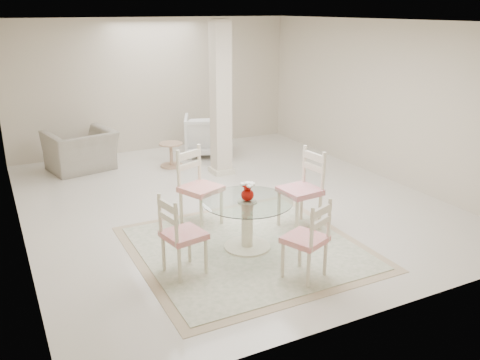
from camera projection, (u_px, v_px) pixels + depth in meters
name	position (u px, v px, depth m)	size (l,w,h in m)	color
ground	(227.00, 200.00, 8.01)	(7.00, 7.00, 0.00)	silver
room_shell	(226.00, 81.00, 7.41)	(6.02, 7.02, 2.71)	beige
column	(221.00, 100.00, 8.88)	(0.30, 0.30, 2.70)	beige
area_rug	(247.00, 248.00, 6.40)	(2.77, 2.77, 0.02)	tan
dining_table	(247.00, 224.00, 6.30)	(1.11, 1.11, 0.64)	#FAF5CE
red_vase	(248.00, 191.00, 6.16)	(0.19, 0.18, 0.24)	#A30B05
dining_chair_east	(305.00, 183.00, 6.83)	(0.53, 0.53, 1.21)	#F7E8CB
dining_chair_north	(197.00, 181.00, 6.93)	(0.63, 0.63, 1.20)	#EEE6C4
dining_chair_west	(178.00, 230.00, 5.59)	(0.50, 0.50, 1.06)	beige
dining_chair_south	(310.00, 234.00, 5.51)	(0.54, 0.54, 1.04)	beige
recliner_taupe	(81.00, 151.00, 9.37)	(1.14, 1.00, 0.74)	#A19885
armchair_white	(207.00, 135.00, 10.36)	(0.88, 0.90, 0.82)	white
side_table	(171.00, 156.00, 9.62)	(0.44, 0.44, 0.46)	tan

